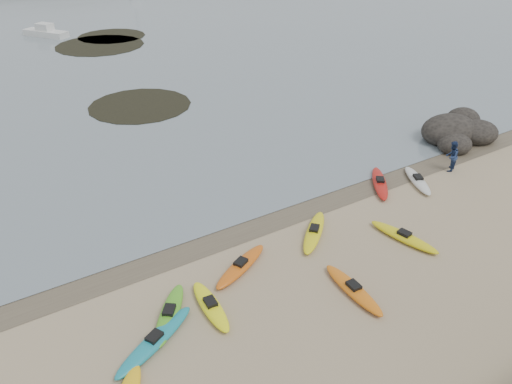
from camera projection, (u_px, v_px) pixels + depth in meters
ground at (256, 219)px, 24.08m from camera, size 600.00×600.00×0.00m
wet_sand at (259, 222)px, 23.86m from camera, size 60.00×60.00×0.00m
kayaks at (293, 264)px, 20.80m from camera, size 20.54×9.43×0.34m
person_east at (452, 156)px, 27.93m from camera, size 1.07×0.97×1.78m
rock_cluster at (457, 135)px, 32.01m from camera, size 5.47×4.06×1.95m
kelp_mats at (113, 56)px, 49.01m from camera, size 12.60×29.98×0.04m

